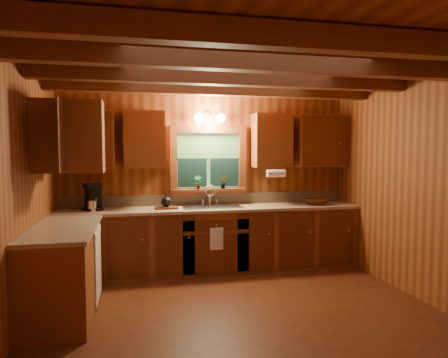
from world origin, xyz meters
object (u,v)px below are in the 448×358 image
cutting_board (166,208)px  wicker_basket (316,202)px  sink (212,210)px  coffee_maker (93,197)px

cutting_board → wicker_basket: bearing=-7.5°
sink → cutting_board: (-0.64, -0.03, 0.06)m
sink → coffee_maker: 1.62m
sink → wicker_basket: bearing=-2.6°
sink → wicker_basket: size_ratio=2.28×
sink → wicker_basket: 1.55m
wicker_basket → cutting_board: bearing=179.0°
coffee_maker → cutting_board: bearing=-29.4°
coffee_maker → sink: bearing=-26.3°
cutting_board → coffee_maker: bearing=168.4°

